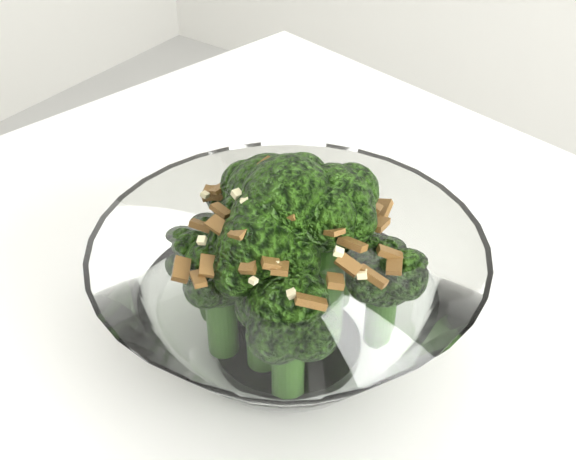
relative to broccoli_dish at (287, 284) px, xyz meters
The scene contains 1 object.
broccoli_dish is the anchor object (origin of this frame).
Camera 1 is at (0.13, -0.20, 1.13)m, focal length 50.00 mm.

